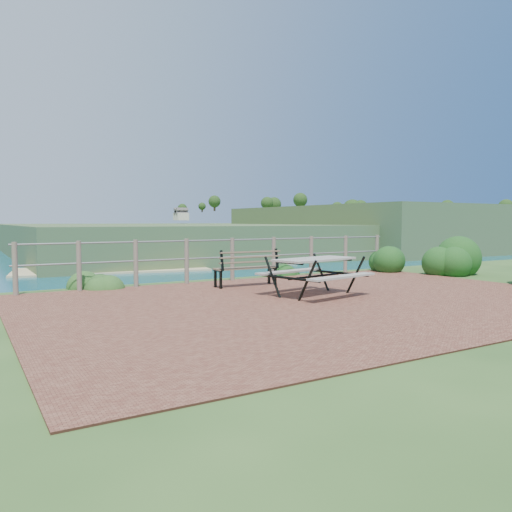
{
  "coord_description": "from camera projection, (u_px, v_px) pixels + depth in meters",
  "views": [
    {
      "loc": [
        -5.46,
        -6.93,
        1.41
      ],
      "look_at": [
        -0.67,
        1.14,
        0.75
      ],
      "focal_mm": 35.0,
      "sensor_mm": 36.0,
      "label": 1
    }
  ],
  "objects": [
    {
      "name": "ground",
      "position": [
        321.0,
        301.0,
        8.82
      ],
      "size": [
        10.0,
        7.0,
        0.12
      ],
      "primitive_type": "cube",
      "color": "brown",
      "rests_on": "ground"
    },
    {
      "name": "safety_railing",
      "position": [
        232.0,
        257.0,
        11.66
      ],
      "size": [
        9.4,
        0.1,
        1.0
      ],
      "color": "#6B5B4C",
      "rests_on": "ground"
    },
    {
      "name": "distant_bay",
      "position": [
        341.0,
        227.0,
        270.89
      ],
      "size": [
        290.0,
        232.36,
        24.0
      ],
      "color": "#436130",
      "rests_on": "ground"
    },
    {
      "name": "picnic_table",
      "position": [
        315.0,
        273.0,
        9.31
      ],
      "size": [
        1.75,
        1.41,
        0.7
      ],
      "rotation": [
        0.0,
        0.0,
        0.21
      ],
      "color": "gray",
      "rests_on": "ground"
    },
    {
      "name": "park_bench",
      "position": [
        246.0,
        262.0,
        10.63
      ],
      "size": [
        1.42,
        0.39,
        0.8
      ],
      "rotation": [
        0.0,
        0.0,
        -0.03
      ],
      "color": "brown",
      "rests_on": "ground"
    },
    {
      "name": "shrub_right_front",
      "position": [
        458.0,
        275.0,
        12.99
      ],
      "size": [
        1.28,
        1.28,
        1.82
      ],
      "primitive_type": "ellipsoid",
      "color": "#144115",
      "rests_on": "ground"
    },
    {
      "name": "shrub_right_edge",
      "position": [
        389.0,
        271.0,
        14.12
      ],
      "size": [
        0.99,
        0.99,
        1.41
      ],
      "primitive_type": "ellipsoid",
      "color": "#144115",
      "rests_on": "ground"
    },
    {
      "name": "shrub_lip_west",
      "position": [
        100.0,
        288.0,
        10.44
      ],
      "size": [
        0.8,
        0.8,
        0.55
      ],
      "primitive_type": "ellipsoid",
      "color": "#27481B",
      "rests_on": "ground"
    },
    {
      "name": "shrub_lip_east",
      "position": [
        285.0,
        274.0,
        13.17
      ],
      "size": [
        0.69,
        0.69,
        0.39
      ],
      "primitive_type": "ellipsoid",
      "color": "#144115",
      "rests_on": "ground"
    }
  ]
}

